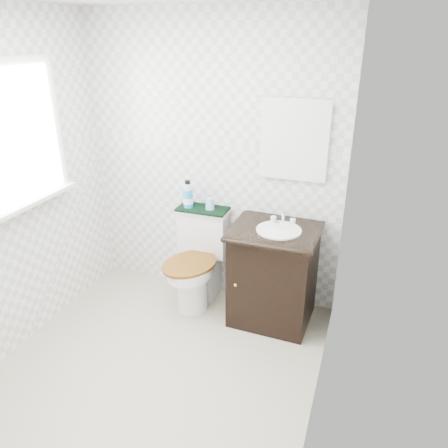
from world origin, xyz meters
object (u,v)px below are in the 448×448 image
Objects in this scene: toilet at (199,264)px; mouthwash_bottle at (188,195)px; vanity at (274,273)px; trash_bin at (257,287)px; cup at (210,204)px.

mouthwash_bottle reaches higher than toilet.
vanity reaches higher than toilet.
cup is (-0.43, -0.01, 0.74)m from trash_bin.
cup reaches higher than toilet.
vanity is at bearing -47.70° from trash_bin.
cup is at bearing -178.59° from trash_bin.
toilet is at bearing -118.36° from cup.
mouthwash_bottle is at bearing 139.36° from toilet.
toilet is 0.69m from vanity.
toilet is 3.43× the size of mouthwash_bottle.
vanity is (0.68, -0.06, 0.07)m from toilet.
trash_bin is (0.50, 0.13, -0.21)m from toilet.
toilet is 0.89× the size of vanity.
mouthwash_bottle reaches higher than vanity.
cup is (-0.61, 0.19, 0.45)m from vanity.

